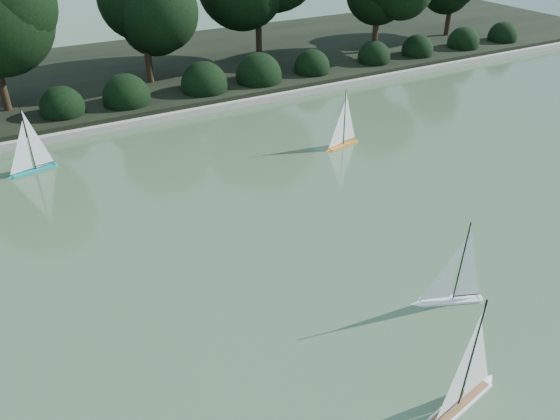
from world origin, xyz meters
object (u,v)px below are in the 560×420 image
object	(u,v)px
sailboat_teal	(28,162)
sailboat_orange	(341,138)
sailboat_white_b	(469,384)
sailboat_white_a	(446,289)

from	to	relation	value
sailboat_teal	sailboat_orange	bearing A→B (deg)	-17.63
sailboat_white_b	sailboat_teal	world-z (taller)	sailboat_white_b
sailboat_teal	sailboat_white_a	bearing A→B (deg)	-57.35
sailboat_orange	sailboat_teal	world-z (taller)	sailboat_teal
sailboat_white_a	sailboat_white_b	bearing A→B (deg)	-125.74
sailboat_white_a	sailboat_teal	distance (m)	8.97
sailboat_white_a	sailboat_orange	bearing A→B (deg)	71.43
sailboat_white_a	sailboat_white_b	xyz separation A→B (m)	(-1.07, -1.48, 0.04)
sailboat_white_a	sailboat_teal	world-z (taller)	sailboat_teal
sailboat_white_b	sailboat_teal	xyz separation A→B (m)	(-3.77, 9.04, -0.03)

